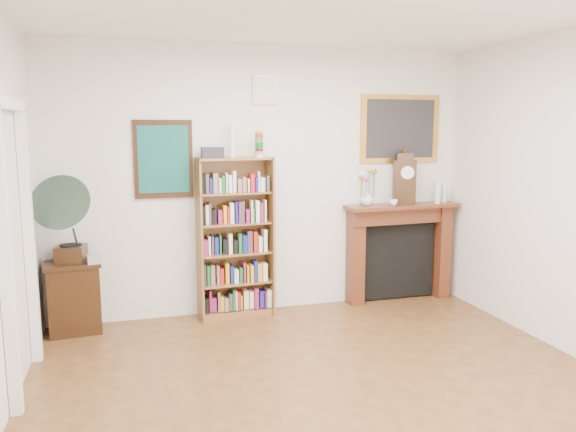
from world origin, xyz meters
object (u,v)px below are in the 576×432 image
(cd_stack, at_px, (94,259))
(teacup, at_px, (394,202))
(bookshelf, at_px, (235,229))
(flower_vase, at_px, (367,199))
(fireplace, at_px, (399,244))
(gramophone, at_px, (67,214))
(bottle_left, at_px, (438,193))
(side_cabinet, at_px, (74,297))
(bottle_right, at_px, (444,194))
(mantel_clock, at_px, (404,180))

(cd_stack, height_order, teacup, teacup)
(bookshelf, xyz_separation_m, flower_vase, (1.49, 0.04, 0.26))
(fireplace, xyz_separation_m, gramophone, (-3.49, -0.24, 0.52))
(cd_stack, distance_m, bottle_left, 3.75)
(fireplace, xyz_separation_m, flower_vase, (-0.41, -0.02, 0.54))
(bottle_left, bearing_deg, side_cabinet, -179.55)
(gramophone, distance_m, bottle_right, 4.03)
(fireplace, relative_size, mantel_clock, 2.35)
(side_cabinet, distance_m, mantel_clock, 3.67)
(teacup, height_order, bottle_right, bottle_right)
(fireplace, xyz_separation_m, cd_stack, (-3.28, -0.21, 0.08))
(teacup, xyz_separation_m, bottle_right, (0.67, 0.08, 0.07))
(teacup, relative_size, bottle_left, 0.36)
(cd_stack, relative_size, teacup, 1.40)
(gramophone, xyz_separation_m, teacup, (3.35, 0.12, -0.03))
(gramophone, distance_m, flower_vase, 3.09)
(bookshelf, bearing_deg, side_cabinet, 177.09)
(gramophone, height_order, bottle_left, gramophone)
(bottle_left, bearing_deg, bookshelf, 179.58)
(bookshelf, distance_m, cd_stack, 1.41)
(mantel_clock, distance_m, bottle_right, 0.53)
(gramophone, xyz_separation_m, mantel_clock, (3.52, 0.21, 0.21))
(gramophone, height_order, flower_vase, gramophone)
(side_cabinet, bearing_deg, bottle_left, -4.91)
(cd_stack, relative_size, mantel_clock, 0.21)
(bottle_right, bearing_deg, bookshelf, -179.43)
(flower_vase, xyz_separation_m, bottle_right, (0.94, -0.02, 0.02))
(gramophone, xyz_separation_m, bottle_right, (4.02, 0.20, 0.04))
(mantel_clock, relative_size, teacup, 6.62)
(side_cabinet, xyz_separation_m, flower_vase, (3.08, 0.09, 0.84))
(side_cabinet, height_order, teacup, teacup)
(side_cabinet, distance_m, teacup, 3.44)
(bottle_right, bearing_deg, teacup, -173.44)
(mantel_clock, bearing_deg, teacup, -132.25)
(side_cabinet, height_order, bottle_left, bottle_left)
(cd_stack, bearing_deg, flower_vase, 3.84)
(bottle_left, bearing_deg, mantel_clock, 172.48)
(bookshelf, xyz_separation_m, bottle_right, (2.43, 0.02, 0.29))
(mantel_clock, bearing_deg, side_cabinet, -158.57)
(side_cabinet, distance_m, bottle_left, 4.01)
(teacup, distance_m, bottle_right, 0.68)
(gramophone, bearing_deg, bottle_left, 10.66)
(bottle_right, bearing_deg, fireplace, 176.26)
(bottle_left, relative_size, bottle_right, 1.20)
(mantel_clock, xyz_separation_m, teacup, (-0.17, -0.09, -0.24))
(bookshelf, relative_size, bottle_left, 7.98)
(teacup, height_order, bottle_left, bottle_left)
(side_cabinet, relative_size, bottle_right, 3.47)
(gramophone, distance_m, cd_stack, 0.49)
(fireplace, distance_m, cd_stack, 3.29)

